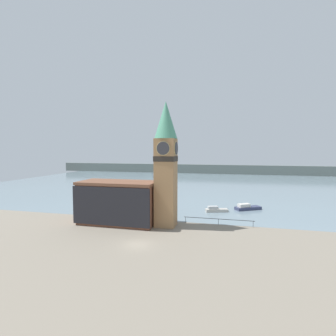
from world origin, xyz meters
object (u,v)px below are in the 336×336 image
Objects in this scene: clock_tower at (166,160)px; pier_building at (118,202)px; mooring_bollard_near at (173,226)px; boat_far at (247,207)px; boat_near at (216,210)px.

pier_building is at bearing -176.92° from clock_tower.
mooring_bollard_near is (10.46, -0.65, -3.50)m from pier_building.
clock_tower reaches higher than pier_building.
boat_far is 9.05× the size of mooring_bollard_near.
pier_building is (-8.88, -0.48, -7.69)m from clock_tower.
clock_tower is 32.49× the size of mooring_bollard_near.
clock_tower is 11.36m from mooring_bollard_near.
mooring_bollard_near is (-13.00, -17.48, -0.14)m from boat_far.
mooring_bollard_near is at bearing -35.69° from clock_tower.
pier_building reaches higher than mooring_bollard_near.
boat_near is at bearing 58.06° from clock_tower.
boat_far is at bearing 53.36° from mooring_bollard_near.
clock_tower is 11.76m from pier_building.
boat_far is at bearing 35.64° from pier_building.
pier_building is 21.62m from boat_near.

